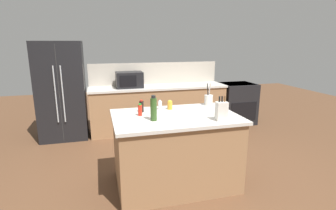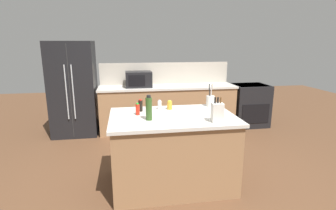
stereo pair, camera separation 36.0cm
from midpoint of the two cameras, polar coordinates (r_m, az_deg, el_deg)
name	(u,v)px [view 1 (the left image)]	position (r m, az deg, el deg)	size (l,w,h in m)	color
ground_plane	(175,183)	(3.66, -1.44, -16.59)	(14.00, 14.00, 0.00)	brown
back_counter_run	(159,108)	(5.54, -3.89, -0.67)	(2.84, 0.66, 0.94)	#936B47
wall_backsplash	(155,73)	(5.72, -4.64, 6.88)	(2.80, 0.03, 0.46)	#B2A899
kitchen_island	(175,150)	(3.44, -1.48, -9.79)	(1.56, 1.04, 0.94)	#936B47
refrigerator	(62,91)	(5.46, -23.91, 2.85)	(0.86, 0.75, 1.85)	black
range_oven	(237,103)	(6.16, 13.12, 0.42)	(0.76, 0.65, 0.92)	black
microwave	(129,80)	(5.34, -10.35, 5.43)	(0.52, 0.39, 0.31)	black
knife_block	(222,111)	(3.08, 8.32, -1.33)	(0.13, 0.11, 0.29)	beige
utensil_crock	(209,100)	(3.81, 6.16, 1.14)	(0.12, 0.12, 0.32)	beige
olive_oil_bottle	(154,109)	(3.05, -6.53, -0.86)	(0.08, 0.08, 0.30)	#2D4C1E
hot_sauce_bottle	(140,110)	(3.29, -9.24, -1.14)	(0.05, 0.05, 0.15)	red
honey_jar	(170,105)	(3.56, -2.48, -0.07)	(0.07, 0.07, 0.12)	gold
soy_sauce_bottle	(141,106)	(3.46, -8.78, -0.32)	(0.06, 0.06, 0.16)	black
salt_shaker	(160,105)	(3.56, -4.68, -0.07)	(0.05, 0.05, 0.13)	silver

